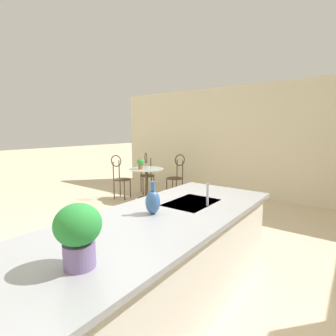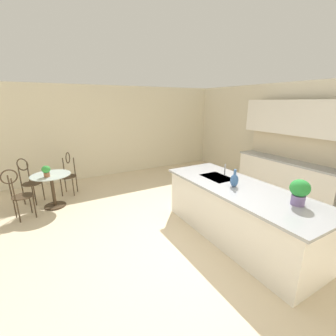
# 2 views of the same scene
# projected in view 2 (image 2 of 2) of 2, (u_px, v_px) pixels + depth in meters

# --- Properties ---
(ground_plane) EXTENTS (40.00, 40.00, 0.00)m
(ground_plane) POSITION_uv_depth(u_px,v_px,m) (184.00, 242.00, 3.73)
(ground_plane) COLOR beige
(wall_back) EXTENTS (9.00, 0.12, 2.70)m
(wall_back) POSITION_uv_depth(u_px,v_px,m) (321.00, 143.00, 5.08)
(wall_back) COLOR beige
(wall_back) RESTS_ON ground
(wall_left_window) EXTENTS (0.12, 7.80, 2.70)m
(wall_left_window) POSITION_uv_depth(u_px,v_px,m) (109.00, 132.00, 6.91)
(wall_left_window) COLOR beige
(wall_left_window) RESTS_ON ground
(kitchen_island) EXTENTS (2.80, 1.06, 0.92)m
(kitchen_island) POSITION_uv_depth(u_px,v_px,m) (237.00, 212.00, 3.76)
(kitchen_island) COLOR white
(kitchen_island) RESTS_ON ground
(back_counter_run) EXTENTS (2.44, 0.64, 1.52)m
(back_counter_run) POSITION_uv_depth(u_px,v_px,m) (286.00, 177.00, 5.44)
(back_counter_run) COLOR white
(back_counter_run) RESTS_ON ground
(upper_cabinet_run) EXTENTS (2.40, 0.36, 0.76)m
(upper_cabinet_run) POSITION_uv_depth(u_px,v_px,m) (295.00, 117.00, 5.03)
(upper_cabinet_run) COLOR white
(upper_cabinet_run) RESTS_ON back_counter_run
(bistro_table) EXTENTS (0.80, 0.80, 0.74)m
(bistro_table) POSITION_uv_depth(u_px,v_px,m) (53.00, 187.00, 4.88)
(bistro_table) COLOR #3D2D1E
(bistro_table) RESTS_ON ground
(chair_near_window) EXTENTS (0.52, 0.50, 1.04)m
(chair_near_window) POSITION_uv_depth(u_px,v_px,m) (68.00, 171.00, 5.58)
(chair_near_window) COLOR #3D2D1E
(chair_near_window) RESTS_ON ground
(chair_by_island) EXTENTS (0.53, 0.53, 1.04)m
(chair_by_island) POSITION_uv_depth(u_px,v_px,m) (29.00, 179.00, 5.06)
(chair_by_island) COLOR #3D2D1E
(chair_by_island) RESTS_ON ground
(chair_toward_desk) EXTENTS (0.47, 0.52, 1.04)m
(chair_toward_desk) POSITION_uv_depth(u_px,v_px,m) (18.00, 192.00, 4.32)
(chair_toward_desk) COLOR #3D2D1E
(chair_toward_desk) RESTS_ON ground
(sink_faucet) EXTENTS (0.02, 0.02, 0.22)m
(sink_faucet) POSITION_uv_depth(u_px,v_px,m) (225.00, 170.00, 4.14)
(sink_faucet) COLOR #B2B5BA
(sink_faucet) RESTS_ON kitchen_island
(potted_plant_on_table) EXTENTS (0.17, 0.17, 0.24)m
(potted_plant_on_table) POSITION_uv_depth(u_px,v_px,m) (46.00, 171.00, 4.63)
(potted_plant_on_table) COLOR #9E603D
(potted_plant_on_table) RESTS_ON bistro_table
(potted_plant_counter_far) EXTENTS (0.25, 0.25, 0.35)m
(potted_plant_counter_far) POSITION_uv_depth(u_px,v_px,m) (300.00, 191.00, 2.93)
(potted_plant_counter_far) COLOR #7A669E
(potted_plant_counter_far) RESTS_ON kitchen_island
(vase_on_counter) EXTENTS (0.13, 0.13, 0.29)m
(vase_on_counter) POSITION_uv_depth(u_px,v_px,m) (234.00, 180.00, 3.59)
(vase_on_counter) COLOR #386099
(vase_on_counter) RESTS_ON kitchen_island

